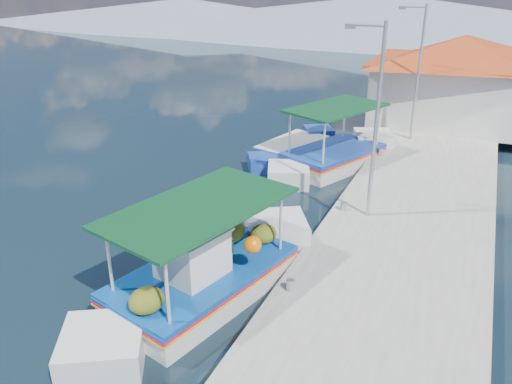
% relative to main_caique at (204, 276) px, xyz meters
% --- Properties ---
extents(ground, '(160.00, 160.00, 0.00)m').
position_rel_main_caique_xyz_m(ground, '(-1.57, 3.37, -0.55)').
color(ground, black).
rests_on(ground, ground).
extents(quay, '(5.00, 44.00, 0.50)m').
position_rel_main_caique_xyz_m(quay, '(4.33, 9.37, -0.30)').
color(quay, '#AAA79F').
rests_on(quay, ground).
extents(bollards, '(0.20, 17.20, 0.30)m').
position_rel_main_caique_xyz_m(bollards, '(2.23, 8.62, 0.10)').
color(bollards, '#A5A8AD').
rests_on(bollards, quay).
extents(main_caique, '(3.91, 8.44, 2.87)m').
position_rel_main_caique_xyz_m(main_caique, '(0.00, 0.00, 0.00)').
color(main_caique, silver).
rests_on(main_caique, ground).
extents(caique_green_canopy, '(4.32, 7.23, 2.95)m').
position_rel_main_caique_xyz_m(caique_green_canopy, '(0.38, 10.53, -0.11)').
color(caique_green_canopy, silver).
rests_on(caique_green_canopy, ground).
extents(caique_blue_hull, '(2.76, 6.04, 1.11)m').
position_rel_main_caique_xyz_m(caique_blue_hull, '(-1.66, 11.09, -0.25)').
color(caique_blue_hull, navy).
rests_on(caique_blue_hull, ground).
extents(harbor_building, '(10.49, 10.49, 4.40)m').
position_rel_main_caique_xyz_m(harbor_building, '(4.63, 18.37, 2.22)').
color(harbor_building, silver).
rests_on(harbor_building, quay).
extents(lamp_post_near, '(1.21, 0.14, 6.00)m').
position_rel_main_caique_xyz_m(lamp_post_near, '(2.94, 5.37, 3.30)').
color(lamp_post_near, '#A5A8AD').
rests_on(lamp_post_near, quay).
extents(lamp_post_far, '(1.21, 0.14, 6.00)m').
position_rel_main_caique_xyz_m(lamp_post_far, '(2.94, 14.37, 3.30)').
color(lamp_post_far, '#A5A8AD').
rests_on(lamp_post_far, quay).
extents(mountain_ridge, '(171.40, 96.00, 5.50)m').
position_rel_main_caique_xyz_m(mountain_ridge, '(4.97, 59.37, 1.49)').
color(mountain_ridge, slate).
rests_on(mountain_ridge, ground).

